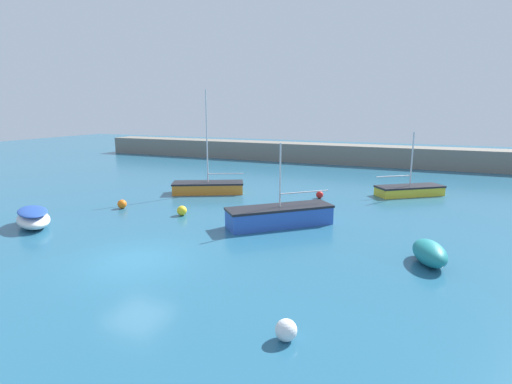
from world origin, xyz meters
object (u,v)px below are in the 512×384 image
object	(u,v)px
sailboat_twin_hulled	(280,216)
sailboat_tall_mast	(208,187)
mooring_buoy_yellow	(182,211)
mooring_buoy_orange	(122,204)
mooring_buoy_red	(320,195)
sailboat_short_mast	(409,190)
rowboat_with_red_cover	(33,218)
dinghy_near_pier	(430,253)
mooring_buoy_white	(286,330)

from	to	relation	value
sailboat_twin_hulled	sailboat_tall_mast	xyz separation A→B (m)	(-7.34, 5.52, -0.08)
sailboat_twin_hulled	mooring_buoy_yellow	world-z (taller)	sailboat_twin_hulled
mooring_buoy_orange	mooring_buoy_red	xyz separation A→B (m)	(10.20, 7.33, -0.02)
mooring_buoy_orange	mooring_buoy_red	distance (m)	12.56
sailboat_short_mast	mooring_buoy_red	xyz separation A→B (m)	(-5.45, -3.31, -0.12)
rowboat_with_red_cover	dinghy_near_pier	size ratio (longest dim) A/B	1.40
rowboat_with_red_cover	mooring_buoy_orange	xyz separation A→B (m)	(1.54, 4.70, -0.19)
dinghy_near_pier	sailboat_twin_hulled	bearing A→B (deg)	50.96
rowboat_with_red_cover	mooring_buoy_orange	world-z (taller)	rowboat_with_red_cover
sailboat_short_mast	sailboat_tall_mast	distance (m)	13.95
mooring_buoy_orange	mooring_buoy_red	world-z (taller)	mooring_buoy_orange
sailboat_tall_mast	sailboat_twin_hulled	bearing A→B (deg)	116.29
sailboat_twin_hulled	sailboat_short_mast	bearing A→B (deg)	-161.99
sailboat_twin_hulled	mooring_buoy_white	xyz separation A→B (m)	(3.64, -9.66, -0.22)
rowboat_with_red_cover	sailboat_tall_mast	size ratio (longest dim) A/B	0.48
mooring_buoy_orange	sailboat_short_mast	bearing A→B (deg)	34.21
sailboat_short_mast	mooring_buoy_red	world-z (taller)	sailboat_short_mast
dinghy_near_pier	mooring_buoy_orange	distance (m)	17.05
sailboat_short_mast	dinghy_near_pier	xyz separation A→B (m)	(1.26, -12.85, 0.08)
sailboat_short_mast	sailboat_tall_mast	bearing A→B (deg)	163.29
sailboat_short_mast	rowboat_with_red_cover	distance (m)	23.03
dinghy_near_pier	mooring_buoy_yellow	distance (m)	12.93
rowboat_with_red_cover	mooring_buoy_white	world-z (taller)	rowboat_with_red_cover
rowboat_with_red_cover	sailboat_tall_mast	world-z (taller)	sailboat_tall_mast
sailboat_tall_mast	mooring_buoy_white	distance (m)	18.74
mooring_buoy_white	rowboat_with_red_cover	bearing A→B (deg)	163.01
mooring_buoy_orange	dinghy_near_pier	bearing A→B (deg)	-7.48
sailboat_short_mast	rowboat_with_red_cover	world-z (taller)	sailboat_short_mast
sailboat_short_mast	mooring_buoy_red	size ratio (longest dim) A/B	9.51
mooring_buoy_yellow	mooring_buoy_red	world-z (taller)	mooring_buoy_yellow
rowboat_with_red_cover	dinghy_near_pier	bearing A→B (deg)	-140.11
sailboat_tall_mast	mooring_buoy_yellow	size ratio (longest dim) A/B	12.80
dinghy_near_pier	mooring_buoy_orange	xyz separation A→B (m)	(-16.91, 2.22, -0.17)
rowboat_with_red_cover	dinghy_near_pier	distance (m)	18.61
rowboat_with_red_cover	mooring_buoy_yellow	xyz separation A→B (m)	(5.72, 4.76, -0.18)
sailboat_tall_mast	dinghy_near_pier	xyz separation A→B (m)	(14.38, -8.11, 0.01)
mooring_buoy_white	dinghy_near_pier	bearing A→B (deg)	64.36
mooring_buoy_orange	mooring_buoy_white	distance (m)	16.40
sailboat_short_mast	mooring_buoy_yellow	world-z (taller)	sailboat_short_mast
mooring_buoy_yellow	mooring_buoy_white	world-z (taller)	mooring_buoy_white
rowboat_with_red_cover	mooring_buoy_white	bearing A→B (deg)	-164.75
rowboat_with_red_cover	mooring_buoy_white	distance (m)	15.74
sailboat_twin_hulled	mooring_buoy_white	bearing A→B (deg)	68.04
mooring_buoy_yellow	sailboat_tall_mast	bearing A→B (deg)	105.81
mooring_buoy_orange	mooring_buoy_white	world-z (taller)	mooring_buoy_white
mooring_buoy_red	mooring_buoy_yellow	bearing A→B (deg)	-129.60
sailboat_short_mast	sailboat_twin_hulled	bearing A→B (deg)	-155.98
sailboat_twin_hulled	mooring_buoy_orange	size ratio (longest dim) A/B	9.48
mooring_buoy_yellow	mooring_buoy_red	xyz separation A→B (m)	(6.02, 7.27, -0.03)
sailboat_short_mast	mooring_buoy_white	xyz separation A→B (m)	(-2.13, -19.93, -0.07)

